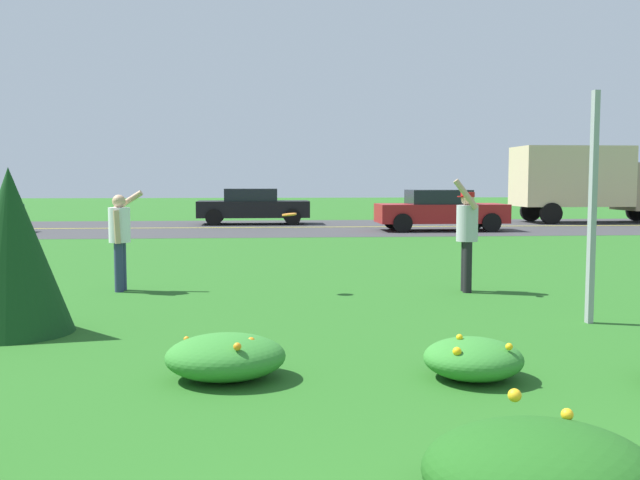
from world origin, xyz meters
TOP-DOWN VIEW (x-y plane):
  - ground_plane at (0.00, 12.72)m, footprint 120.00×120.00m
  - highway_strip at (0.00, 25.44)m, footprint 120.00×9.69m
  - highway_center_stripe at (0.00, 25.44)m, footprint 120.00×0.16m
  - daylily_clump_near_camera at (-1.95, 4.84)m, footprint 1.08×0.93m
  - daylily_clump_front_left at (0.25, 4.66)m, footprint 0.89×0.88m
  - daylily_clump_mid_right at (-0.18, 2.07)m, footprint 1.25×1.09m
  - sign_post_near_path at (2.44, 6.98)m, footprint 0.07×0.10m
  - evergreen_shrub_side at (-4.50, 6.98)m, footprint 1.37×1.37m
  - person_thrower_white_shirt at (-3.87, 10.09)m, footprint 0.53×0.50m
  - person_catcher_red_cap_gray_shirt at (1.63, 9.55)m, footprint 0.46×0.50m
  - frisbee_orange at (-1.18, 9.72)m, footprint 0.23×0.23m
  - car_black_center_left at (-1.91, 27.62)m, footprint 4.50×2.00m
  - car_red_center_right at (4.74, 23.26)m, footprint 4.50×2.00m
  - box_truck_tan at (12.38, 27.62)m, footprint 6.70×2.46m

SIDE VIEW (x-z plane):
  - ground_plane at x=0.00m, z-range 0.00..0.00m
  - highway_strip at x=0.00m, z-range 0.00..0.01m
  - highway_center_stripe at x=0.00m, z-range 0.01..0.01m
  - daylily_clump_front_left at x=0.25m, z-range -0.02..0.38m
  - daylily_clump_near_camera at x=-1.95m, z-range 0.00..0.40m
  - daylily_clump_mid_right at x=-0.18m, z-range -0.03..0.51m
  - car_black_center_left at x=-1.91m, z-range 0.01..1.46m
  - car_red_center_right at x=4.74m, z-range 0.01..1.46m
  - person_thrower_white_shirt at x=-3.87m, z-range 0.12..1.73m
  - evergreen_shrub_side at x=-4.50m, z-range 0.00..1.93m
  - person_catcher_red_cap_gray_shirt at x=1.63m, z-range 0.07..1.87m
  - frisbee_orange at x=-1.18m, z-range 1.21..1.26m
  - sign_post_near_path at x=2.44m, z-range 0.00..2.86m
  - box_truck_tan at x=12.38m, z-range 0.20..3.40m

